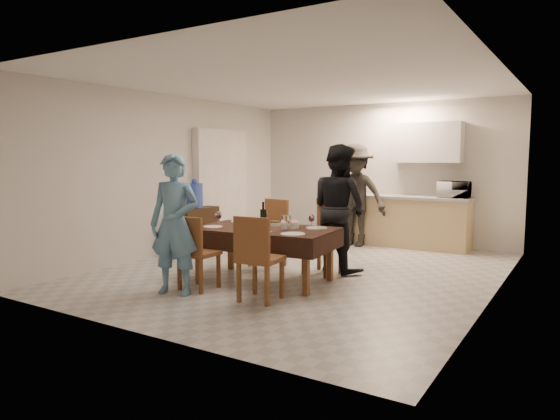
{
  "coord_description": "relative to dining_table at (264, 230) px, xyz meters",
  "views": [
    {
      "loc": [
        3.38,
        -6.04,
        1.59
      ],
      "look_at": [
        -0.21,
        -0.3,
        0.88
      ],
      "focal_mm": 32.0,
      "sensor_mm": 36.0,
      "label": 1
    }
  ],
  "objects": [
    {
      "name": "floor",
      "position": [
        0.14,
        0.79,
        -0.66
      ],
      "size": [
        5.0,
        6.0,
        0.02
      ],
      "primitive_type": "cube",
      "color": "#B3B2AD",
      "rests_on": "ground"
    },
    {
      "name": "ceiling",
      "position": [
        0.14,
        0.79,
        1.94
      ],
      "size": [
        5.0,
        6.0,
        0.02
      ],
      "primitive_type": "cube",
      "color": "white",
      "rests_on": "wall_back"
    },
    {
      "name": "wall_back",
      "position": [
        0.14,
        3.79,
        0.64
      ],
      "size": [
        5.0,
        0.02,
        2.6
      ],
      "primitive_type": "cube",
      "color": "beige",
      "rests_on": "floor"
    },
    {
      "name": "wall_front",
      "position": [
        0.14,
        -2.21,
        0.64
      ],
      "size": [
        5.0,
        0.02,
        2.6
      ],
      "primitive_type": "cube",
      "color": "beige",
      "rests_on": "floor"
    },
    {
      "name": "wall_left",
      "position": [
        -2.36,
        0.79,
        0.64
      ],
      "size": [
        0.02,
        6.0,
        2.6
      ],
      "primitive_type": "cube",
      "color": "beige",
      "rests_on": "floor"
    },
    {
      "name": "wall_right",
      "position": [
        2.64,
        0.79,
        0.64
      ],
      "size": [
        0.02,
        6.0,
        2.6
      ],
      "primitive_type": "cube",
      "color": "beige",
      "rests_on": "floor"
    },
    {
      "name": "stub_partition",
      "position": [
        -2.28,
        1.99,
        0.39
      ],
      "size": [
        0.15,
        1.4,
        2.1
      ],
      "primitive_type": "cube",
      "color": "white",
      "rests_on": "floor"
    },
    {
      "name": "kitchen_base_cabinet",
      "position": [
        0.74,
        3.47,
        -0.23
      ],
      "size": [
        2.2,
        0.6,
        0.86
      ],
      "primitive_type": "cube",
      "color": "tan",
      "rests_on": "floor"
    },
    {
      "name": "kitchen_worktop",
      "position": [
        0.74,
        3.47,
        0.23
      ],
      "size": [
        2.24,
        0.64,
        0.05
      ],
      "primitive_type": "cube",
      "color": "#989894",
      "rests_on": "kitchen_base_cabinet"
    },
    {
      "name": "upper_cabinet",
      "position": [
        1.04,
        3.61,
        1.19
      ],
      "size": [
        1.2,
        0.34,
        0.7
      ],
      "primitive_type": "cube",
      "color": "silver",
      "rests_on": "wall_back"
    },
    {
      "name": "dining_table",
      "position": [
        0.0,
        0.0,
        0.0
      ],
      "size": [
        1.86,
        1.19,
        0.69
      ],
      "rotation": [
        0.0,
        0.0,
        0.09
      ],
      "color": "black",
      "rests_on": "floor"
    },
    {
      "name": "chair_near_left",
      "position": [
        -0.45,
        -0.84,
        -0.11
      ],
      "size": [
        0.42,
        0.42,
        0.49
      ],
      "rotation": [
        0.0,
        0.0,
        0.02
      ],
      "color": "brown",
      "rests_on": "floor"
    },
    {
      "name": "chair_near_right",
      "position": [
        0.45,
        -0.84,
        -0.07
      ],
      "size": [
        0.47,
        0.47,
        0.52
      ],
      "rotation": [
        0.0,
        0.0,
        0.09
      ],
      "color": "brown",
      "rests_on": "floor"
    },
    {
      "name": "chair_far_left",
      "position": [
        -0.45,
        0.66,
        -0.06
      ],
      "size": [
        0.51,
        0.52,
        0.53
      ],
      "rotation": [
        0.0,
        0.0,
        2.96
      ],
      "color": "brown",
      "rests_on": "floor"
    },
    {
      "name": "chair_far_right",
      "position": [
        0.45,
        0.66,
        -0.06
      ],
      "size": [
        0.5,
        0.51,
        0.53
      ],
      "rotation": [
        0.0,
        0.0,
        3.0
      ],
      "color": "brown",
      "rests_on": "floor"
    },
    {
      "name": "console",
      "position": [
        -2.14,
        1.09,
        -0.28
      ],
      "size": [
        0.4,
        0.81,
        0.75
      ],
      "primitive_type": "cube",
      "color": "black",
      "rests_on": "floor"
    },
    {
      "name": "water_jug",
      "position": [
        -2.14,
        1.09,
        0.29
      ],
      "size": [
        0.27,
        0.27,
        0.41
      ],
      "primitive_type": "cylinder",
      "color": "blue",
      "rests_on": "console"
    },
    {
      "name": "wine_bottle",
      "position": [
        -0.05,
        0.05,
        0.2
      ],
      "size": [
        0.08,
        0.08,
        0.33
      ],
      "primitive_type": null,
      "color": "black",
      "rests_on": "dining_table"
    },
    {
      "name": "water_pitcher",
      "position": [
        0.35,
        -0.05,
        0.13
      ],
      "size": [
        0.12,
        0.12,
        0.19
      ],
      "primitive_type": "cylinder",
      "color": "white",
      "rests_on": "dining_table"
    },
    {
      "name": "savoury_tart",
      "position": [
        0.1,
        -0.38,
        0.05
      ],
      "size": [
        0.4,
        0.33,
        0.05
      ],
      "primitive_type": "cube",
      "rotation": [
        0.0,
        0.0,
        0.16
      ],
      "color": "#C38A39",
      "rests_on": "dining_table"
    },
    {
      "name": "salad_bowl",
      "position": [
        0.3,
        0.18,
        0.07
      ],
      "size": [
        0.2,
        0.2,
        0.08
      ],
      "primitive_type": "cylinder",
      "color": "silver",
      "rests_on": "dining_table"
    },
    {
      "name": "mushroom_dish",
      "position": [
        -0.05,
        0.28,
        0.05
      ],
      "size": [
        0.22,
        0.22,
        0.04
      ],
      "primitive_type": "cylinder",
      "color": "silver",
      "rests_on": "dining_table"
    },
    {
      "name": "wine_glass_a",
      "position": [
        -0.55,
        -0.25,
        0.14
      ],
      "size": [
        0.09,
        0.09,
        0.21
      ],
      "primitive_type": null,
      "color": "white",
      "rests_on": "dining_table"
    },
    {
      "name": "wine_glass_b",
      "position": [
        0.55,
        0.25,
        0.12
      ],
      "size": [
        0.08,
        0.08,
        0.18
      ],
      "primitive_type": null,
      "color": "white",
      "rests_on": "dining_table"
    },
    {
      "name": "wine_glass_c",
      "position": [
        -0.2,
        0.3,
        0.13
      ],
      "size": [
        0.09,
        0.09,
        0.2
      ],
      "primitive_type": null,
      "color": "white",
      "rests_on": "dining_table"
    },
    {
      "name": "plate_near_left",
      "position": [
        -0.6,
        -0.3,
        0.04
      ],
      "size": [
        0.24,
        0.24,
        0.01
      ],
      "primitive_type": "cylinder",
      "color": "silver",
      "rests_on": "dining_table"
    },
    {
      "name": "plate_near_right",
      "position": [
        0.6,
        -0.3,
        0.04
      ],
      "size": [
        0.29,
        0.29,
        0.02
      ],
      "primitive_type": "cylinder",
      "color": "silver",
      "rests_on": "dining_table"
    },
    {
      "name": "plate_far_left",
      "position": [
        -0.6,
        0.3,
        0.04
      ],
      "size": [
        0.27,
        0.27,
        0.02
      ],
      "primitive_type": "cylinder",
      "color": "silver",
      "rests_on": "dining_table"
    },
    {
      "name": "plate_far_right",
      "position": [
        0.6,
        0.3,
        0.04
      ],
      "size": [
        0.26,
        0.26,
        0.02
      ],
      "primitive_type": "cylinder",
      "color": "silver",
      "rests_on": "dining_table"
    },
    {
      "name": "microwave",
      "position": [
        1.56,
        3.47,
        0.39
      ],
      "size": [
        0.5,
        0.34,
        0.28
      ],
      "primitive_type": "imported",
      "rotation": [
        0.0,
        0.0,
        3.14
      ],
      "color": "silver",
      "rests_on": "kitchen_worktop"
    },
    {
      "name": "person_near",
      "position": [
        -0.55,
        -1.05,
        0.16
      ],
      "size": [
        0.69,
        0.55,
        1.64
      ],
      "primitive_type": "imported",
      "rotation": [
        0.0,
        0.0,
        0.3
      ],
      "color": "#5A8BB0",
      "rests_on": "floor"
    },
    {
      "name": "person_far",
      "position": [
        0.55,
        1.05,
        0.23
      ],
      "size": [
        1.04,
        0.93,
        1.77
      ],
      "primitive_type": "imported",
      "rotation": [
        0.0,
        0.0,
        2.79
      ],
      "color": "black",
      "rests_on": "floor"
    },
    {
      "name": "person_kitchen",
      "position": [
        -0.06,
        3.02,
        0.26
      ],
      "size": [
        1.18,
        0.68,
        1.83
      ],
      "primitive_type": "imported",
      "color": "black",
      "rests_on": "floor"
    }
  ]
}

